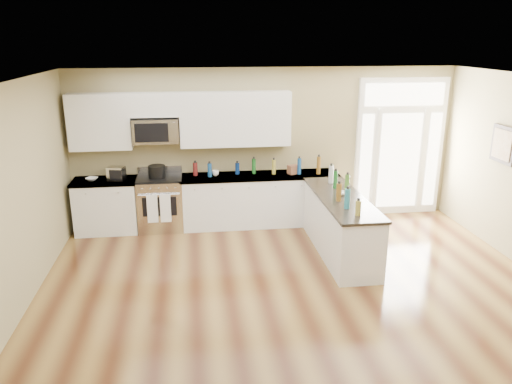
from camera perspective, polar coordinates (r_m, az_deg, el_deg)
ground at (r=6.03m, az=6.91°, el=-16.05°), size 8.00×8.00×0.00m
room_shell at (r=5.29m, az=7.57°, el=-0.38°), size 8.00×8.00×8.00m
back_cabinet_left at (r=9.15m, az=-16.68°, el=-1.68°), size 1.10×0.66×0.94m
back_cabinet_right at (r=9.10m, az=0.43°, el=-1.05°), size 2.85×0.66×0.94m
peninsula_cabinet at (r=7.99m, az=9.58°, el=-3.98°), size 0.69×2.32×0.94m
upper_cabinet_left at (r=8.94m, az=-17.42°, el=7.66°), size 1.04×0.33×0.95m
upper_cabinet_right at (r=8.84m, az=-2.37°, el=8.33°), size 1.94×0.33×0.95m
upper_cabinet_short at (r=8.79m, az=-11.53°, el=9.76°), size 0.82×0.33×0.40m
microwave at (r=8.82m, az=-11.38°, el=6.90°), size 0.78×0.41×0.42m
entry_door at (r=9.84m, az=16.08°, el=4.90°), size 1.70×0.10×2.60m
wall_art_near at (r=8.69m, az=26.41°, el=4.87°), size 0.05×0.58×0.58m
kitchen_range at (r=9.03m, az=-10.84°, el=-1.24°), size 0.78×0.69×1.08m
stockpot at (r=8.87m, az=-11.26°, el=2.35°), size 0.36×0.36×0.23m
toaster_oven at (r=8.91m, az=-15.66°, el=2.07°), size 0.32×0.28×0.24m
cardboard_box at (r=9.02m, az=4.29°, el=2.59°), size 0.23×0.20×0.16m
bowl_left at (r=9.04m, az=-18.25°, el=1.43°), size 0.25×0.25×0.05m
bowl_peninsula at (r=7.90m, az=9.77°, el=-0.15°), size 0.22×0.22×0.05m
cup_counter at (r=8.90m, az=-4.66°, el=2.17°), size 0.14×0.14×0.10m
counter_bottles at (r=8.30m, az=4.69°, el=1.70°), size 2.41×2.46×0.32m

